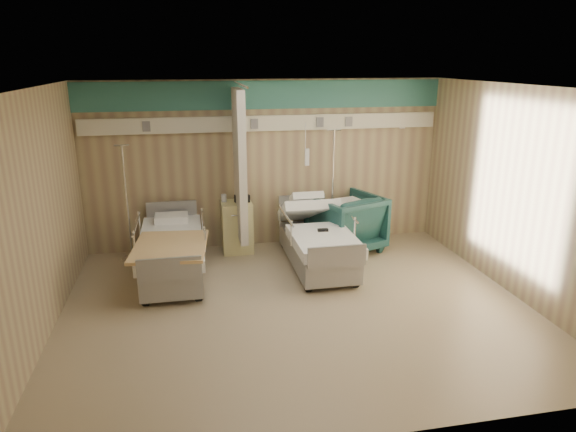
{
  "coord_description": "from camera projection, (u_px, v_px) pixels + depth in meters",
  "views": [
    {
      "loc": [
        -1.3,
        -5.94,
        3.12
      ],
      "look_at": [
        0.0,
        0.6,
        1.06
      ],
      "focal_mm": 32.0,
      "sensor_mm": 36.0,
      "label": 1
    }
  ],
  "objects": [
    {
      "name": "ground",
      "position": [
        297.0,
        307.0,
        6.72
      ],
      "size": [
        6.0,
        5.0,
        0.0
      ],
      "primitive_type": "cube",
      "color": "#9B8A6B",
      "rests_on": "ground"
    },
    {
      "name": "room_walls",
      "position": [
        291.0,
        163.0,
        6.41
      ],
      "size": [
        6.04,
        5.04,
        2.82
      ],
      "color": "tan",
      "rests_on": "ground"
    },
    {
      "name": "bed_right",
      "position": [
        317.0,
        247.0,
        7.96
      ],
      "size": [
        1.0,
        2.16,
        0.63
      ],
      "primitive_type": null,
      "color": "white",
      "rests_on": "ground"
    },
    {
      "name": "bed_left",
      "position": [
        172.0,
        257.0,
        7.55
      ],
      "size": [
        1.0,
        2.16,
        0.63
      ],
      "primitive_type": null,
      "color": "white",
      "rests_on": "ground"
    },
    {
      "name": "bedside_cabinet",
      "position": [
        237.0,
        227.0,
        8.56
      ],
      "size": [
        0.5,
        0.48,
        0.85
      ],
      "primitive_type": "cube",
      "color": "beige",
      "rests_on": "ground"
    },
    {
      "name": "visitor_armchair",
      "position": [
        346.0,
        222.0,
        8.6
      ],
      "size": [
        1.34,
        1.36,
        0.97
      ],
      "primitive_type": "imported",
      "rotation": [
        0.0,
        0.0,
        3.51
      ],
      "color": "#1C4746",
      "rests_on": "ground"
    },
    {
      "name": "waffle_blanket",
      "position": [
        347.0,
        193.0,
        8.39
      ],
      "size": [
        0.74,
        0.7,
        0.07
      ],
      "primitive_type": "cube",
      "rotation": [
        0.0,
        0.0,
        3.43
      ],
      "color": "silver",
      "rests_on": "visitor_armchair"
    },
    {
      "name": "iv_stand_right",
      "position": [
        332.0,
        221.0,
        8.9
      ],
      "size": [
        0.36,
        0.36,
        2.0
      ],
      "rotation": [
        0.0,
        0.0,
        -0.21
      ],
      "color": "silver",
      "rests_on": "ground"
    },
    {
      "name": "iv_stand_left",
      "position": [
        130.0,
        238.0,
        8.17
      ],
      "size": [
        0.33,
        0.33,
        1.87
      ],
      "rotation": [
        0.0,
        0.0,
        -0.24
      ],
      "color": "silver",
      "rests_on": "ground"
    },
    {
      "name": "call_remote",
      "position": [
        323.0,
        230.0,
        7.7
      ],
      "size": [
        0.16,
        0.08,
        0.04
      ],
      "primitive_type": "cube",
      "rotation": [
        0.0,
        0.0,
        -0.07
      ],
      "color": "black",
      "rests_on": "bed_right"
    },
    {
      "name": "tan_blanket",
      "position": [
        170.0,
        246.0,
        7.02
      ],
      "size": [
        1.09,
        1.32,
        0.04
      ],
      "primitive_type": "cube",
      "rotation": [
        0.0,
        0.0,
        -0.1
      ],
      "color": "tan",
      "rests_on": "bed_left"
    },
    {
      "name": "toiletry_bag",
      "position": [
        242.0,
        199.0,
        8.42
      ],
      "size": [
        0.26,
        0.2,
        0.12
      ],
      "primitive_type": "cube",
      "rotation": [
        0.0,
        0.0,
        0.24
      ],
      "color": "black",
      "rests_on": "bedside_cabinet"
    },
    {
      "name": "white_cup",
      "position": [
        224.0,
        198.0,
        8.45
      ],
      "size": [
        0.11,
        0.11,
        0.13
      ],
      "primitive_type": "cylinder",
      "rotation": [
        0.0,
        0.0,
        0.26
      ],
      "color": "white",
      "rests_on": "bedside_cabinet"
    }
  ]
}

